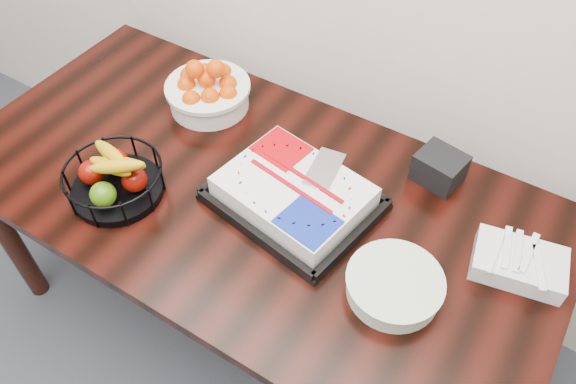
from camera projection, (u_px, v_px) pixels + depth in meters
The scene contains 7 objects.
table at pixel (250, 207), 1.70m from camera, with size 1.80×0.90×0.75m.
cake_tray at pixel (294, 194), 1.56m from camera, with size 0.49×0.41×0.09m.
tangerine_bowl at pixel (208, 87), 1.82m from camera, with size 0.28×0.28×0.18m.
fruit_basket at pixel (114, 178), 1.57m from camera, with size 0.28×0.28×0.15m.
plate_stack at pixel (394, 286), 1.38m from camera, with size 0.24×0.24×0.06m.
fork_bag at pixel (519, 263), 1.42m from camera, with size 0.25×0.19×0.06m.
napkin_box at pixel (439, 168), 1.62m from camera, with size 0.13×0.11×0.09m, color black.
Camera 1 is at (0.67, 1.14, 1.97)m, focal length 35.00 mm.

